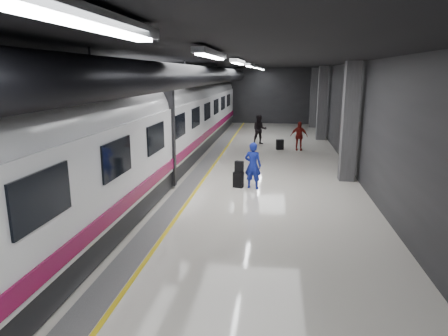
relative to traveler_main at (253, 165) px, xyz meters
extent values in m
plane|color=beige|center=(-1.03, -0.36, -0.84)|extent=(40.00, 40.00, 0.00)
cube|color=black|center=(-1.03, -0.36, 3.66)|extent=(10.00, 40.00, 0.02)
cube|color=#28282B|center=(-1.03, 19.64, 1.41)|extent=(10.00, 0.02, 4.50)
cube|color=#28282B|center=(-6.03, -0.36, 1.41)|extent=(0.02, 40.00, 4.50)
cube|color=#28282B|center=(3.97, -0.36, 1.41)|extent=(0.02, 40.00, 4.50)
cube|color=slate|center=(-2.38, -0.36, -0.83)|extent=(0.65, 39.80, 0.01)
cube|color=yellow|center=(-1.98, -0.36, -0.83)|extent=(0.10, 39.80, 0.01)
cylinder|color=black|center=(-2.33, -0.36, 3.11)|extent=(0.80, 38.00, 0.80)
cube|color=silver|center=(-0.43, -11.36, 3.56)|extent=(0.22, 2.60, 0.10)
cube|color=silver|center=(-0.43, -6.36, 3.56)|extent=(0.22, 2.60, 0.10)
cube|color=silver|center=(-0.43, -1.36, 3.56)|extent=(0.22, 2.60, 0.10)
cube|color=silver|center=(-0.43, 3.64, 3.56)|extent=(0.22, 2.60, 0.10)
cube|color=silver|center=(-0.43, 8.64, 3.56)|extent=(0.22, 2.60, 0.10)
cube|color=silver|center=(-0.43, 13.64, 3.56)|extent=(0.22, 2.60, 0.10)
cube|color=silver|center=(-0.43, 17.64, 3.56)|extent=(0.22, 2.60, 0.10)
cube|color=#515154|center=(3.52, 1.64, 1.41)|extent=(0.55, 0.55, 4.50)
cube|color=#515154|center=(3.52, 11.64, 1.41)|extent=(0.55, 0.55, 4.50)
cube|color=#515154|center=(3.52, 17.64, 1.41)|extent=(0.55, 0.55, 4.50)
cube|color=black|center=(-4.28, -0.36, -0.49)|extent=(2.80, 38.00, 0.60)
cube|color=white|center=(-4.28, -0.36, 0.91)|extent=(2.90, 38.00, 2.20)
cylinder|color=white|center=(-4.28, -0.36, 1.86)|extent=(2.80, 38.00, 2.80)
cube|color=maroon|center=(-2.81, -0.36, 0.11)|extent=(0.04, 38.00, 0.35)
cube|color=black|center=(-4.28, -0.36, 1.16)|extent=(3.05, 0.25, 3.80)
cube|color=black|center=(-2.81, -8.36, 1.31)|extent=(0.05, 1.60, 0.85)
cube|color=black|center=(-2.81, -5.36, 1.31)|extent=(0.05, 1.60, 0.85)
cube|color=black|center=(-2.81, -2.36, 1.31)|extent=(0.05, 1.60, 0.85)
cube|color=black|center=(-2.81, 0.64, 1.31)|extent=(0.05, 1.60, 0.85)
cube|color=black|center=(-2.81, 3.64, 1.31)|extent=(0.05, 1.60, 0.85)
cube|color=black|center=(-2.81, 6.64, 1.31)|extent=(0.05, 1.60, 0.85)
cube|color=black|center=(-2.81, 9.64, 1.31)|extent=(0.05, 1.60, 0.85)
cube|color=black|center=(-2.81, 12.64, 1.31)|extent=(0.05, 1.60, 0.85)
cube|color=black|center=(-2.81, 15.64, 1.31)|extent=(0.05, 1.60, 0.85)
imported|color=#1627AB|center=(0.00, 0.00, 0.00)|extent=(0.69, 0.53, 1.68)
cube|color=black|center=(-0.52, 0.03, -0.55)|extent=(0.40, 0.32, 0.58)
cube|color=black|center=(-0.50, 0.04, -0.06)|extent=(0.33, 0.23, 0.40)
imported|color=black|center=(-0.20, 9.33, 0.02)|extent=(0.92, 0.76, 1.72)
imported|color=maroon|center=(1.99, 7.70, -0.06)|extent=(0.94, 0.47, 1.55)
cube|color=black|center=(0.99, 7.75, -0.56)|extent=(0.43, 0.34, 0.55)
camera|label=1|loc=(0.82, -13.92, 3.20)|focal=32.00mm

